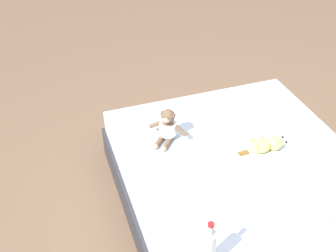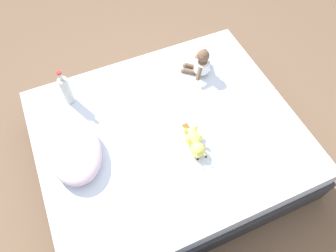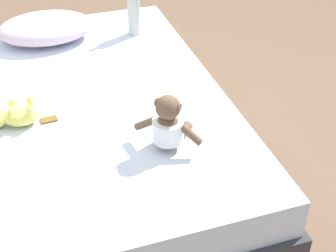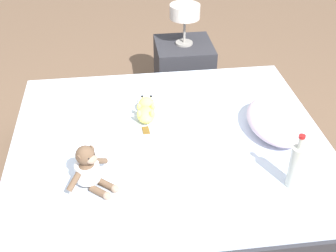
% 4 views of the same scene
% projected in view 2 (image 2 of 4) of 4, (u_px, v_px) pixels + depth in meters
% --- Properties ---
extents(ground_plane, '(16.00, 16.00, 0.00)m').
position_uv_depth(ground_plane, '(168.00, 157.00, 2.54)').
color(ground_plane, brown).
extents(bed, '(1.55, 1.86, 0.43)m').
position_uv_depth(bed, '(168.00, 145.00, 2.37)').
color(bed, '#2D2D33').
rests_on(bed, ground_plane).
extents(pillow, '(0.52, 0.37, 0.14)m').
position_uv_depth(pillow, '(74.00, 151.00, 2.01)').
color(pillow, silver).
rests_on(pillow, bed).
extents(plush_monkey, '(0.26, 0.26, 0.24)m').
position_uv_depth(plush_monkey, '(201.00, 64.00, 2.39)').
color(plush_monkey, brown).
rests_on(plush_monkey, bed).
extents(plush_yellow_creature, '(0.33, 0.13, 0.10)m').
position_uv_depth(plush_yellow_creature, '(195.00, 143.00, 2.07)').
color(plush_yellow_creature, '#EAE066').
rests_on(plush_yellow_creature, bed).
extents(glass_bottle, '(0.07, 0.07, 0.31)m').
position_uv_depth(glass_bottle, '(66.00, 90.00, 2.22)').
color(glass_bottle, '#B7BCB2').
rests_on(glass_bottle, bed).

